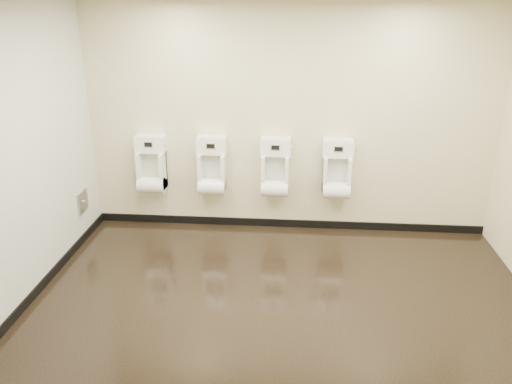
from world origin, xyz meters
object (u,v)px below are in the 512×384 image
Objects in this scene: access_panel at (83,201)px; urinal_3 at (337,173)px; urinal_0 at (151,168)px; urinal_2 at (275,172)px; urinal_1 at (212,170)px.

urinal_3 reaches higher than access_panel.
urinal_0 and urinal_2 have the same top height.
urinal_0 is at bearing 29.11° from access_panel.
urinal_2 reaches higher than access_panel.
urinal_3 is at bearing 0.00° from urinal_2.
urinal_0 and urinal_3 have the same top height.
urinal_1 is (0.77, 0.00, 0.00)m from urinal_0.
urinal_3 is at bearing 0.00° from urinal_0.
urinal_2 is at bearing 0.00° from urinal_0.
access_panel is 0.92m from urinal_0.
urinal_2 is at bearing 0.00° from urinal_1.
urinal_0 reaches higher than access_panel.
urinal_0 is at bearing 180.00° from urinal_1.
urinal_0 and urinal_1 have the same top height.
access_panel is 1.62m from urinal_1.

